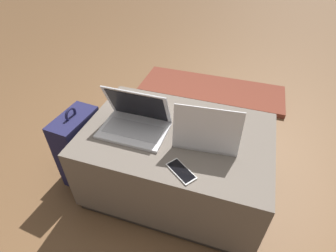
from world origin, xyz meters
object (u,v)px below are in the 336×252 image
at_px(backpack, 80,148).
at_px(laptop_far, 207,134).
at_px(cell_phone, 181,171).
at_px(laptop_near, 135,121).

bearing_deg(backpack, laptop_far, 99.28).
height_order(laptop_far, cell_phone, laptop_far).
distance_m(laptop_near, laptop_far, 0.39).
bearing_deg(backpack, laptop_near, 100.65).
bearing_deg(laptop_far, backpack, -0.91).
height_order(laptop_far, backpack, laptop_far).
xyz_separation_m(cell_phone, backpack, (-0.72, 0.18, -0.24)).
bearing_deg(laptop_near, cell_phone, -33.93).
xyz_separation_m(laptop_far, cell_phone, (-0.07, -0.24, -0.05)).
bearing_deg(laptop_far, laptop_near, -2.29).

